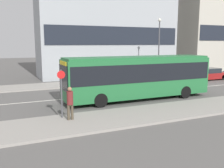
{
  "coord_description": "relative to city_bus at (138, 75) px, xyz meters",
  "views": [
    {
      "loc": [
        -7.19,
        -18.62,
        4.23
      ],
      "look_at": [
        0.12,
        -1.96,
        1.26
      ],
      "focal_mm": 40.0,
      "sensor_mm": 36.0,
      "label": 1
    }
  ],
  "objects": [
    {
      "name": "pedestrian_near_stop",
      "position": [
        -6.16,
        -3.48,
        -0.71
      ],
      "size": [
        0.35,
        0.34,
        1.81
      ],
      "rotation": [
        0.0,
        0.0,
        0.04
      ],
      "color": "#4C4233",
      "rests_on": "sidewalk_near"
    },
    {
      "name": "apartment_block_left_tower",
      "position": [
        3.62,
        14.46,
        7.48
      ],
      "size": [
        18.09,
        5.47,
        18.74
      ],
      "color": "#9EA3A8",
      "rests_on": "ground_plane"
    },
    {
      "name": "apartment_block_right_tower",
      "position": [
        23.16,
        14.67,
        8.56
      ],
      "size": [
        13.58,
        5.9,
        20.9
      ],
      "color": "#B7B2A3",
      "rests_on": "ground_plane"
    },
    {
      "name": "parked_car_0",
      "position": [
        12.84,
        5.73,
        -1.23
      ],
      "size": [
        4.38,
        1.83,
        1.37
      ],
      "color": "maroon",
      "rests_on": "ground_plane"
    },
    {
      "name": "lane_centerline",
      "position": [
        -2.16,
        2.26,
        -1.87
      ],
      "size": [
        41.8,
        0.16,
        0.01
      ],
      "color": "silver",
      "rests_on": "ground_plane"
    },
    {
      "name": "ground_plane",
      "position": [
        -2.16,
        2.26,
        -1.88
      ],
      "size": [
        120.0,
        120.0,
        0.0
      ],
      "primitive_type": "plane",
      "color": "#595654"
    },
    {
      "name": "sidewalk_near",
      "position": [
        -2.16,
        -3.99,
        -1.81
      ],
      "size": [
        44.0,
        3.5,
        0.13
      ],
      "color": "gray",
      "rests_on": "ground_plane"
    },
    {
      "name": "street_lamp",
      "position": [
        6.88,
        7.49,
        2.43
      ],
      "size": [
        0.36,
        0.36,
        6.84
      ],
      "color": "#4C4C51",
      "rests_on": "sidewalk_far"
    },
    {
      "name": "sidewalk_far",
      "position": [
        -2.16,
        8.51,
        -1.81
      ],
      "size": [
        44.0,
        3.5,
        0.13
      ],
      "color": "gray",
      "rests_on": "ground_plane"
    },
    {
      "name": "city_bus",
      "position": [
        0.0,
        0.0,
        0.0
      ],
      "size": [
        11.45,
        2.61,
        3.26
      ],
      "rotation": [
        0.0,
        0.0,
        -0.1
      ],
      "color": "#236B38",
      "rests_on": "ground_plane"
    },
    {
      "name": "bus_stop_sign",
      "position": [
        -6.49,
        -2.91,
        -0.17
      ],
      "size": [
        0.44,
        0.12,
        2.69
      ],
      "color": "#4C4C51",
      "rests_on": "sidewalk_near"
    }
  ]
}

